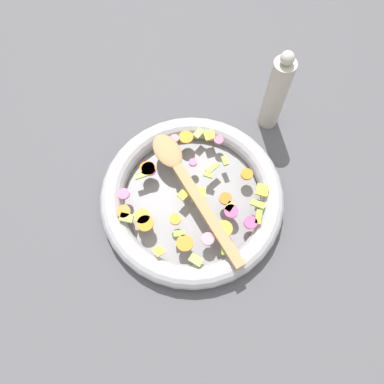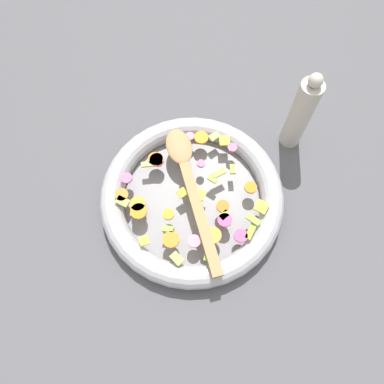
{
  "view_description": "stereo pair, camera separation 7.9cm",
  "coord_description": "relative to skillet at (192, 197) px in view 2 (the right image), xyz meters",
  "views": [
    {
      "loc": [
        0.12,
        0.28,
        0.78
      ],
      "look_at": [
        0.0,
        0.0,
        0.05
      ],
      "focal_mm": 35.0,
      "sensor_mm": 36.0,
      "label": 1
    },
    {
      "loc": [
        0.05,
        0.31,
        0.78
      ],
      "look_at": [
        0.0,
        0.0,
        0.05
      ],
      "focal_mm": 35.0,
      "sensor_mm": 36.0,
      "label": 2
    }
  ],
  "objects": [
    {
      "name": "wooden_spoon",
      "position": [
        0.0,
        -0.02,
        0.04
      ],
      "size": [
        0.08,
        0.34,
        0.01
      ],
      "color": "#A87F51",
      "rests_on": "chopped_vegetables"
    },
    {
      "name": "ground_plane",
      "position": [
        0.0,
        0.0,
        -0.02
      ],
      "size": [
        4.0,
        4.0,
        0.0
      ],
      "primitive_type": "plane",
      "color": "#4C4C51"
    },
    {
      "name": "chopped_vegetables",
      "position": [
        0.01,
        0.01,
        0.03
      ],
      "size": [
        0.32,
        0.31,
        0.01
      ],
      "color": "#D56219",
      "rests_on": "skillet"
    },
    {
      "name": "pepper_mill",
      "position": [
        -0.25,
        -0.12,
        0.08
      ],
      "size": [
        0.05,
        0.05,
        0.23
      ],
      "color": "#B2ADA3",
      "rests_on": "ground_plane"
    },
    {
      "name": "skillet",
      "position": [
        0.0,
        0.0,
        0.0
      ],
      "size": [
        0.4,
        0.4,
        0.05
      ],
      "color": "slate",
      "rests_on": "ground_plane"
    }
  ]
}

